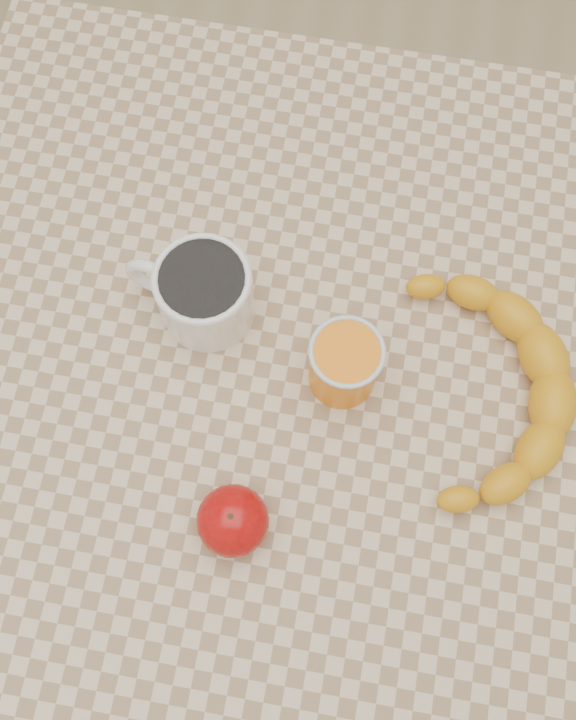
% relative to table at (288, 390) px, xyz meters
% --- Properties ---
extents(ground, '(3.00, 3.00, 0.00)m').
position_rel_table_xyz_m(ground, '(0.00, 0.00, -0.66)').
color(ground, tan).
rests_on(ground, ground).
extents(table, '(0.80, 0.80, 0.75)m').
position_rel_table_xyz_m(table, '(0.00, 0.00, 0.00)').
color(table, beige).
rests_on(table, ground).
extents(coffee_mug, '(0.14, 0.11, 0.08)m').
position_rel_table_xyz_m(coffee_mug, '(-0.09, 0.05, 0.13)').
color(coffee_mug, white).
rests_on(coffee_mug, table).
extents(orange_juice_glass, '(0.07, 0.07, 0.08)m').
position_rel_table_xyz_m(orange_juice_glass, '(0.05, -0.00, 0.13)').
color(orange_juice_glass, orange).
rests_on(orange_juice_glass, table).
extents(apple, '(0.08, 0.08, 0.06)m').
position_rel_table_xyz_m(apple, '(-0.02, -0.16, 0.12)').
color(apple, '#900409').
rests_on(apple, table).
extents(banana, '(0.25, 0.32, 0.05)m').
position_rel_table_xyz_m(banana, '(0.20, 0.00, 0.11)').
color(banana, orange).
rests_on(banana, table).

